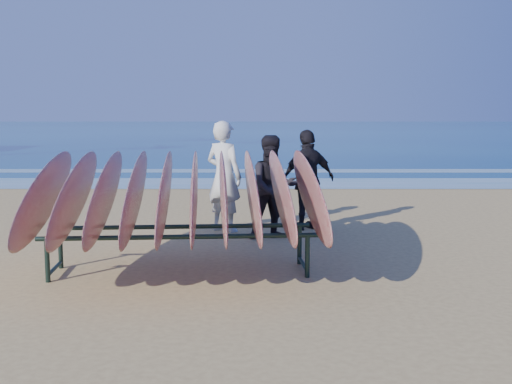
# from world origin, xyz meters

# --- Properties ---
(ground) EXTENTS (120.00, 120.00, 0.00)m
(ground) POSITION_xyz_m (0.00, 0.00, 0.00)
(ground) COLOR tan
(ground) RESTS_ON ground
(ocean) EXTENTS (160.00, 160.00, 0.00)m
(ocean) POSITION_xyz_m (0.00, 55.00, 0.01)
(ocean) COLOR navy
(ocean) RESTS_ON ground
(foam_near) EXTENTS (160.00, 160.00, 0.00)m
(foam_near) POSITION_xyz_m (0.00, 10.00, 0.01)
(foam_near) COLOR white
(foam_near) RESTS_ON ground
(foam_far) EXTENTS (160.00, 160.00, 0.00)m
(foam_far) POSITION_xyz_m (0.00, 13.50, 0.01)
(foam_far) COLOR white
(foam_far) RESTS_ON ground
(surfboard_rack) EXTENTS (3.40, 3.30, 1.58)m
(surfboard_rack) POSITION_xyz_m (-0.90, 0.61, 0.95)
(surfboard_rack) COLOR black
(surfboard_rack) RESTS_ON ground
(person_white) EXTENTS (0.77, 0.71, 1.77)m
(person_white) POSITION_xyz_m (-0.51, 3.28, 0.88)
(person_white) COLOR silver
(person_white) RESTS_ON ground
(person_dark_a) EXTENTS (0.90, 0.79, 1.56)m
(person_dark_a) POSITION_xyz_m (0.26, 2.72, 0.78)
(person_dark_a) COLOR black
(person_dark_a) RESTS_ON ground
(person_dark_b) EXTENTS (1.03, 0.76, 1.62)m
(person_dark_b) POSITION_xyz_m (0.84, 3.45, 0.81)
(person_dark_b) COLOR black
(person_dark_b) RESTS_ON ground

